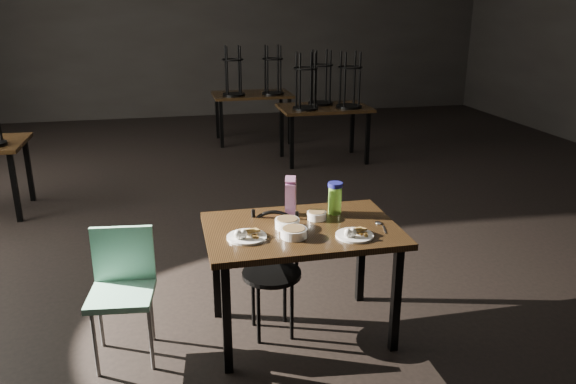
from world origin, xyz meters
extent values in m
plane|color=black|center=(0.00, 0.00, 0.00)|extent=(12.00, 12.00, 0.00)
cube|color=black|center=(0.00, 6.00, 1.60)|extent=(10.00, 0.04, 3.20)
cube|color=black|center=(-0.46, -1.74, 0.73)|extent=(1.20, 0.80, 0.04)
cube|color=black|center=(-0.98, -2.06, 0.35)|extent=(0.05, 0.05, 0.71)
cube|color=black|center=(0.06, -2.06, 0.35)|extent=(0.05, 0.05, 0.71)
cube|color=black|center=(-0.98, -1.42, 0.35)|extent=(0.05, 0.05, 0.71)
cube|color=black|center=(0.06, -1.42, 0.35)|extent=(0.05, 0.05, 0.71)
cylinder|color=white|center=(-0.82, -1.83, 0.76)|extent=(0.24, 0.24, 0.01)
cube|color=olive|center=(-0.82, -1.79, 0.81)|extent=(0.09, 0.08, 0.04)
cube|color=olive|center=(-0.79, -1.79, 0.81)|extent=(0.10, 0.10, 0.03)
ellipsoid|color=white|center=(-0.88, -1.87, 0.79)|extent=(0.05, 0.05, 0.06)
ellipsoid|color=white|center=(-0.85, -1.87, 0.79)|extent=(0.05, 0.05, 0.06)
cylinder|color=white|center=(-0.19, -1.95, 0.76)|extent=(0.23, 0.23, 0.01)
cube|color=olive|center=(-0.18, -1.91, 0.80)|extent=(0.08, 0.08, 0.04)
cube|color=olive|center=(-0.16, -1.91, 0.80)|extent=(0.10, 0.10, 0.03)
ellipsoid|color=white|center=(-0.24, -1.98, 0.79)|extent=(0.04, 0.04, 0.05)
ellipsoid|color=white|center=(-0.21, -1.98, 0.79)|extent=(0.04, 0.04, 0.05)
cylinder|color=white|center=(-0.55, -1.73, 0.78)|extent=(0.15, 0.15, 0.06)
cylinder|color=brown|center=(-0.55, -1.73, 0.80)|extent=(0.13, 0.13, 0.01)
cylinder|color=white|center=(-0.34, -1.62, 0.77)|extent=(0.13, 0.13, 0.05)
cylinder|color=brown|center=(-0.34, -1.62, 0.79)|extent=(0.11, 0.11, 0.01)
cylinder|color=white|center=(-0.55, -1.88, 0.78)|extent=(0.16, 0.16, 0.05)
cylinder|color=brown|center=(-0.55, -1.88, 0.80)|extent=(0.14, 0.14, 0.01)
cube|color=#8D1973|center=(-0.48, -1.51, 0.86)|extent=(0.09, 0.09, 0.22)
cube|color=#8D1973|center=(-0.48, -1.51, 0.99)|extent=(0.09, 0.09, 0.07)
cylinder|color=#7CCA3B|center=(-0.19, -1.55, 0.84)|extent=(0.09, 0.09, 0.18)
cylinder|color=navy|center=(-0.19, -1.55, 0.95)|extent=(0.10, 0.10, 0.03)
ellipsoid|color=silver|center=(0.03, -1.78, 0.76)|extent=(0.05, 0.07, 0.01)
cube|color=silver|center=(0.03, -1.89, 0.75)|extent=(0.04, 0.13, 0.00)
cylinder|color=black|center=(-0.65, -1.70, 0.43)|extent=(0.38, 0.38, 0.03)
torus|color=black|center=(-0.60, -1.55, 0.62)|extent=(0.36, 0.15, 0.37)
cylinder|color=black|center=(-0.54, -1.59, 0.21)|extent=(0.02, 0.02, 0.43)
cylinder|color=black|center=(-0.76, -1.59, 0.21)|extent=(0.02, 0.02, 0.43)
cylinder|color=black|center=(-0.76, -1.81, 0.21)|extent=(0.02, 0.02, 0.43)
cylinder|color=black|center=(-0.54, -1.81, 0.21)|extent=(0.02, 0.02, 0.43)
cube|color=#7DC3A6|center=(-1.58, -1.78, 0.43)|extent=(0.41, 0.41, 0.04)
cube|color=#7DC3A6|center=(-1.56, -1.62, 0.63)|extent=(0.37, 0.07, 0.35)
cylinder|color=slate|center=(-1.73, -1.94, 0.22)|extent=(0.02, 0.02, 0.43)
cylinder|color=slate|center=(-1.42, -1.94, 0.22)|extent=(0.02, 0.02, 0.43)
cylinder|color=slate|center=(-1.73, -1.63, 0.22)|extent=(0.02, 0.02, 0.43)
cylinder|color=slate|center=(-1.42, -1.63, 0.22)|extent=(0.02, 0.02, 0.43)
cube|color=black|center=(-2.74, 0.80, 0.35)|extent=(0.05, 0.05, 0.71)
cube|color=black|center=(-2.74, 1.44, 0.35)|extent=(0.05, 0.05, 0.71)
cube|color=black|center=(0.85, 2.36, 0.73)|extent=(1.20, 0.80, 0.04)
cube|color=black|center=(0.33, 2.04, 0.35)|extent=(0.05, 0.05, 0.71)
cube|color=black|center=(1.37, 2.04, 0.35)|extent=(0.05, 0.05, 0.71)
cube|color=black|center=(0.33, 2.68, 0.35)|extent=(0.05, 0.05, 0.71)
cube|color=black|center=(1.37, 2.68, 0.35)|extent=(0.05, 0.05, 0.71)
cylinder|color=black|center=(0.55, 2.21, 0.77)|extent=(0.34, 0.34, 0.03)
torus|color=black|center=(0.55, 2.21, 1.27)|extent=(0.32, 0.32, 0.02)
cylinder|color=black|center=(0.65, 2.31, 1.13)|extent=(0.03, 0.03, 0.70)
cylinder|color=black|center=(0.45, 2.31, 1.13)|extent=(0.03, 0.03, 0.70)
cylinder|color=black|center=(0.45, 2.11, 1.13)|extent=(0.03, 0.03, 0.70)
cylinder|color=black|center=(0.65, 2.11, 1.13)|extent=(0.03, 0.03, 0.70)
cylinder|color=black|center=(1.15, 2.21, 0.77)|extent=(0.34, 0.34, 0.03)
torus|color=black|center=(1.15, 2.21, 1.27)|extent=(0.32, 0.32, 0.02)
cylinder|color=black|center=(1.25, 2.31, 1.13)|extent=(0.03, 0.03, 0.70)
cylinder|color=black|center=(1.05, 2.31, 1.13)|extent=(0.03, 0.03, 0.70)
cylinder|color=black|center=(1.05, 2.11, 1.13)|extent=(0.03, 0.03, 0.70)
cylinder|color=black|center=(1.25, 2.11, 1.13)|extent=(0.03, 0.03, 0.70)
cylinder|color=black|center=(0.85, 2.54, 0.77)|extent=(0.34, 0.34, 0.03)
torus|color=black|center=(0.85, 2.54, 1.27)|extent=(0.32, 0.32, 0.02)
cylinder|color=black|center=(0.95, 2.64, 1.13)|extent=(0.03, 0.03, 0.70)
cylinder|color=black|center=(0.75, 2.64, 1.13)|extent=(0.03, 0.03, 0.70)
cylinder|color=black|center=(0.75, 2.44, 1.13)|extent=(0.03, 0.03, 0.70)
cylinder|color=black|center=(0.95, 2.44, 1.13)|extent=(0.03, 0.03, 0.70)
cube|color=black|center=(0.08, 3.70, 0.73)|extent=(1.20, 0.80, 0.04)
cube|color=black|center=(-0.44, 3.38, 0.35)|extent=(0.05, 0.05, 0.71)
cube|color=black|center=(0.60, 3.38, 0.35)|extent=(0.05, 0.05, 0.71)
cube|color=black|center=(-0.44, 4.02, 0.35)|extent=(0.05, 0.05, 0.71)
cube|color=black|center=(0.60, 4.02, 0.35)|extent=(0.05, 0.05, 0.71)
cylinder|color=black|center=(-0.22, 3.55, 0.77)|extent=(0.34, 0.34, 0.03)
torus|color=black|center=(-0.22, 3.55, 1.27)|extent=(0.32, 0.32, 0.02)
cylinder|color=black|center=(-0.12, 3.65, 1.13)|extent=(0.03, 0.03, 0.70)
cylinder|color=black|center=(-0.32, 3.65, 1.13)|extent=(0.03, 0.03, 0.70)
cylinder|color=black|center=(-0.32, 3.46, 1.13)|extent=(0.03, 0.03, 0.70)
cylinder|color=black|center=(-0.12, 3.46, 1.13)|extent=(0.03, 0.03, 0.70)
cylinder|color=black|center=(0.38, 3.55, 0.77)|extent=(0.34, 0.34, 0.03)
torus|color=black|center=(0.38, 3.55, 1.27)|extent=(0.32, 0.32, 0.02)
cylinder|color=black|center=(0.48, 3.65, 1.13)|extent=(0.03, 0.03, 0.70)
cylinder|color=black|center=(0.28, 3.65, 1.13)|extent=(0.03, 0.03, 0.70)
cylinder|color=black|center=(0.28, 3.46, 1.13)|extent=(0.03, 0.03, 0.70)
cylinder|color=black|center=(0.48, 3.46, 1.13)|extent=(0.03, 0.03, 0.70)
camera|label=1|loc=(-1.24, -4.89, 2.08)|focal=35.00mm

